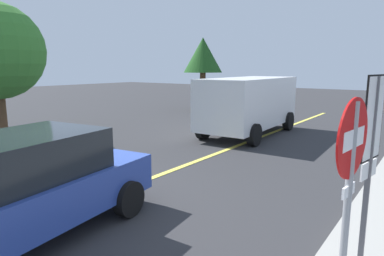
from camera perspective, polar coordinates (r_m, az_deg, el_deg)
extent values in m
plane|color=#2D2D30|center=(6.75, -21.87, -13.29)|extent=(80.00, 80.00, 0.00)
cube|color=#E0D14C|center=(8.57, -4.53, -7.51)|extent=(28.00, 0.16, 0.01)
cylinder|color=gray|center=(3.68, 24.34, -14.03)|extent=(0.07, 0.07, 2.30)
cylinder|color=red|center=(3.44, 25.32, -1.60)|extent=(0.76, 0.11, 0.76)
cube|color=white|center=(3.44, 25.32, -1.60)|extent=(0.53, 0.09, 0.18)
cube|color=white|center=(3.57, 24.71, -9.49)|extent=(0.28, 0.06, 0.11)
cube|color=#4C4C51|center=(4.60, 27.28, -8.10)|extent=(0.06, 0.06, 2.50)
cube|color=white|center=(4.43, 28.09, 1.49)|extent=(0.50, 0.11, 0.95)
cube|color=black|center=(4.43, 28.09, 1.49)|extent=(0.53, 0.11, 0.99)
cube|color=white|center=(4.55, 27.45, -6.19)|extent=(0.45, 0.10, 0.20)
cube|color=white|center=(13.41, 9.57, 4.38)|extent=(5.29, 2.24, 1.82)
cube|color=black|center=(11.51, 5.36, 5.55)|extent=(0.25, 1.85, 0.80)
cylinder|color=black|center=(11.54, 10.37, -1.13)|extent=(0.77, 0.30, 0.76)
cylinder|color=black|center=(12.45, 1.89, -0.15)|extent=(0.77, 0.30, 0.76)
cylinder|color=black|center=(14.81, 15.81, 1.12)|extent=(0.77, 0.30, 0.76)
cylinder|color=black|center=(15.53, 8.78, 1.79)|extent=(0.77, 0.30, 0.76)
cube|color=#2D479E|center=(5.79, -27.32, -10.79)|extent=(4.60, 2.36, 0.65)
cube|color=black|center=(5.72, -26.03, -4.11)|extent=(2.31, 1.83, 0.65)
cylinder|color=black|center=(6.21, -10.55, -11.56)|extent=(0.66, 0.30, 0.64)
cylinder|color=black|center=(7.40, -21.41, -8.52)|extent=(0.66, 0.30, 0.64)
cylinder|color=#513823|center=(13.88, -29.40, 2.69)|extent=(0.38, 0.38, 2.23)
cylinder|color=#513823|center=(20.81, 1.80, 6.12)|extent=(0.35, 0.35, 2.29)
cone|color=#1E4C1C|center=(20.77, 1.84, 12.11)|extent=(2.31, 2.31, 2.05)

